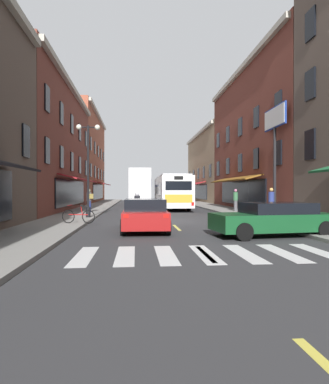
{
  "coord_description": "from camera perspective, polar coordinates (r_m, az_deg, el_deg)",
  "views": [
    {
      "loc": [
        -1.92,
        -19.11,
        1.77
      ],
      "look_at": [
        0.6,
        10.18,
        1.6
      ],
      "focal_mm": 31.25,
      "sensor_mm": 36.0,
      "label": 1
    }
  ],
  "objects": [
    {
      "name": "billboard_sign",
      "position": [
        23.06,
        18.32,
        9.74
      ],
      "size": [
        0.4,
        3.19,
        7.02
      ],
      "color": "black",
      "rests_on": "sidewalk_right"
    },
    {
      "name": "box_truck",
      "position": [
        39.19,
        -4.16,
        0.87
      ],
      "size": [
        2.6,
        7.73,
        4.16
      ],
      "color": "white",
      "rests_on": "ground"
    },
    {
      "name": "motorcycle_rider",
      "position": [
        19.77,
        -4.69,
        -2.75
      ],
      "size": [
        0.62,
        2.07,
        1.66
      ],
      "color": "black",
      "rests_on": "ground"
    },
    {
      "name": "sedan_near",
      "position": [
        50.28,
        -4.66,
        -0.87
      ],
      "size": [
        1.94,
        4.38,
        1.43
      ],
      "color": "black",
      "rests_on": "ground"
    },
    {
      "name": "sedan_mid",
      "position": [
        13.48,
        18.16,
        -4.36
      ],
      "size": [
        4.77,
        2.42,
        1.29
      ],
      "color": "#144723",
      "rests_on": "ground"
    },
    {
      "name": "bicycle_near",
      "position": [
        16.94,
        -14.48,
        -3.98
      ],
      "size": [
        1.67,
        0.58,
        0.91
      ],
      "color": "black",
      "rests_on": "sidewalk_left"
    },
    {
      "name": "crosswalk_near",
      "position": [
        9.47,
        6.97,
        -10.42
      ],
      "size": [
        7.1,
        2.8,
        0.01
      ],
      "color": "silver",
      "rests_on": "ground"
    },
    {
      "name": "sidewalk_left",
      "position": [
        19.59,
        -16.68,
        -4.67
      ],
      "size": [
        3.0,
        80.0,
        0.14
      ],
      "primitive_type": "cube",
      "color": "gray",
      "rests_on": "ground"
    },
    {
      "name": "sedan_far",
      "position": [
        14.65,
        -3.39,
        -3.83
      ],
      "size": [
        1.98,
        4.67,
        1.39
      ],
      "color": "maroon",
      "rests_on": "ground"
    },
    {
      "name": "pedestrian_mid",
      "position": [
        21.97,
        17.78,
        -1.55
      ],
      "size": [
        0.36,
        0.36,
        1.77
      ],
      "rotation": [
        0.0,
        0.0,
        0.65
      ],
      "color": "#4C4C51",
      "rests_on": "sidewalk_right"
    },
    {
      "name": "pedestrian_near",
      "position": [
        25.36,
        -12.71,
        -1.33
      ],
      "size": [
        0.5,
        0.49,
        1.71
      ],
      "rotation": [
        0.0,
        0.0,
        0.82
      ],
      "color": "navy",
      "rests_on": "sidewalk_left"
    },
    {
      "name": "pedestrian_far",
      "position": [
        26.69,
        12.04,
        -1.29
      ],
      "size": [
        0.36,
        0.36,
        1.71
      ],
      "rotation": [
        0.0,
        0.0,
        1.22
      ],
      "color": "#4C4C51",
      "rests_on": "sidewalk_right"
    },
    {
      "name": "ground_plane",
      "position": [
        19.29,
        0.82,
        -5.09
      ],
      "size": [
        34.8,
        80.0,
        0.1
      ],
      "primitive_type": "cube",
      "color": "#333335"
    },
    {
      "name": "sidewalk_right",
      "position": [
        20.71,
        17.33,
        -4.4
      ],
      "size": [
        3.0,
        80.0,
        0.14
      ],
      "primitive_type": "cube",
      "color": "gray",
      "rests_on": "ground"
    },
    {
      "name": "lane_centre_dashes",
      "position": [
        19.03,
        0.89,
        -5.0
      ],
      "size": [
        0.14,
        73.9,
        0.01
      ],
      "color": "#DBCC4C",
      "rests_on": "ground"
    },
    {
      "name": "street_lamp_twin",
      "position": [
        20.63,
        -12.9,
        4.34
      ],
      "size": [
        1.42,
        0.32,
        5.57
      ],
      "color": "black",
      "rests_on": "sidewalk_left"
    },
    {
      "name": "transit_bus",
      "position": [
        31.45,
        1.16,
        0.05
      ],
      "size": [
        2.69,
        11.32,
        3.08
      ],
      "color": "white",
      "rests_on": "ground"
    }
  ]
}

